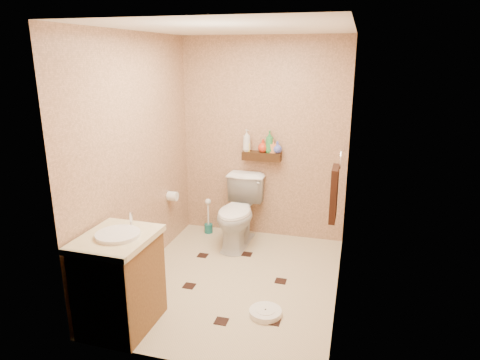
% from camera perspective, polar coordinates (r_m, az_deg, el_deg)
% --- Properties ---
extents(ground, '(2.50, 2.50, 0.00)m').
position_cam_1_polar(ground, '(4.42, -0.71, -13.24)').
color(ground, beige).
rests_on(ground, ground).
extents(wall_back, '(2.00, 0.04, 2.40)m').
position_cam_1_polar(wall_back, '(5.15, 3.13, 5.35)').
color(wall_back, tan).
rests_on(wall_back, ground).
extents(wall_front, '(2.00, 0.04, 2.40)m').
position_cam_1_polar(wall_front, '(2.84, -7.85, -4.07)').
color(wall_front, tan).
rests_on(wall_front, ground).
extents(wall_left, '(0.04, 2.50, 2.40)m').
position_cam_1_polar(wall_left, '(4.34, -13.56, 2.83)').
color(wall_left, tan).
rests_on(wall_left, ground).
extents(wall_right, '(0.04, 2.50, 2.40)m').
position_cam_1_polar(wall_right, '(3.82, 13.80, 0.96)').
color(wall_right, tan).
rests_on(wall_right, ground).
extents(ceiling, '(2.00, 2.50, 0.02)m').
position_cam_1_polar(ceiling, '(3.85, -0.84, 19.60)').
color(ceiling, white).
rests_on(ceiling, wall_back).
extents(wall_shelf, '(0.46, 0.14, 0.10)m').
position_cam_1_polar(wall_shelf, '(5.11, 2.91, 3.20)').
color(wall_shelf, '#3A200F').
rests_on(wall_shelf, wall_back).
extents(floor_accents, '(1.13, 1.40, 0.01)m').
position_cam_1_polar(floor_accents, '(4.36, -0.69, -13.62)').
color(floor_accents, black).
rests_on(floor_accents, ground).
extents(toilet, '(0.47, 0.80, 0.81)m').
position_cam_1_polar(toilet, '(5.02, -0.22, -4.37)').
color(toilet, white).
rests_on(toilet, ground).
extents(vanity, '(0.56, 0.67, 0.94)m').
position_cam_1_polar(vanity, '(3.71, -15.73, -12.74)').
color(vanity, brown).
rests_on(vanity, ground).
extents(bathroom_scale, '(0.32, 0.32, 0.06)m').
position_cam_1_polar(bathroom_scale, '(3.90, 3.41, -17.23)').
color(bathroom_scale, white).
rests_on(bathroom_scale, ground).
extents(toilet_brush, '(0.10, 0.10, 0.45)m').
position_cam_1_polar(toilet_brush, '(5.45, -4.24, -5.45)').
color(toilet_brush, '#196560').
rests_on(toilet_brush, ground).
extents(towel_ring, '(0.12, 0.30, 0.76)m').
position_cam_1_polar(towel_ring, '(4.13, 12.50, -1.47)').
color(towel_ring, silver).
rests_on(towel_ring, wall_right).
extents(toilet_paper, '(0.12, 0.11, 0.12)m').
position_cam_1_polar(toilet_paper, '(5.04, -8.98, -2.14)').
color(toilet_paper, white).
rests_on(toilet_paper, wall_left).
extents(bottle_a, '(0.14, 0.14, 0.26)m').
position_cam_1_polar(bottle_a, '(5.11, 0.91, 5.30)').
color(bottle_a, silver).
rests_on(bottle_a, wall_shelf).
extents(bottle_b, '(0.07, 0.07, 0.15)m').
position_cam_1_polar(bottle_b, '(5.12, 0.99, 4.68)').
color(bottle_b, yellow).
rests_on(bottle_b, wall_shelf).
extents(bottle_c, '(0.14, 0.14, 0.15)m').
position_cam_1_polar(bottle_c, '(5.08, 3.08, 4.59)').
color(bottle_c, red).
rests_on(bottle_c, wall_shelf).
extents(bottle_d, '(0.12, 0.12, 0.26)m').
position_cam_1_polar(bottle_d, '(5.05, 3.96, 5.12)').
color(bottle_d, '#2C8441').
rests_on(bottle_d, wall_shelf).
extents(bottle_e, '(0.08, 0.09, 0.16)m').
position_cam_1_polar(bottle_e, '(5.05, 4.42, 4.54)').
color(bottle_e, '#E3844B').
rests_on(bottle_e, wall_shelf).
extents(bottle_f, '(0.12, 0.12, 0.14)m').
position_cam_1_polar(bottle_f, '(5.05, 5.01, 4.39)').
color(bottle_f, '#4C59BE').
rests_on(bottle_f, wall_shelf).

